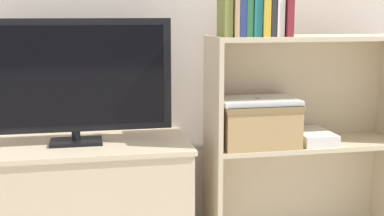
% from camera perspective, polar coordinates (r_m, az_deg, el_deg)
% --- Properties ---
extents(tv_stand, '(0.97, 0.47, 0.54)m').
position_cam_1_polar(tv_stand, '(2.44, -11.99, -9.85)').
color(tv_stand, '#CCB793').
rests_on(tv_stand, ground_plane).
extents(tv, '(0.83, 0.14, 0.53)m').
position_cam_1_polar(tv, '(2.30, -12.50, 3.15)').
color(tv, black).
rests_on(tv, tv_stand).
extents(bookshelf_lower_tier, '(0.89, 0.29, 0.52)m').
position_cam_1_polar(bookshelf_lower_tier, '(2.59, 11.32, -7.42)').
color(bookshelf_lower_tier, '#CCB793').
rests_on(bookshelf_lower_tier, ground_plane).
extents(bookshelf_upper_tier, '(0.89, 0.29, 0.48)m').
position_cam_1_polar(bookshelf_upper_tier, '(2.48, 11.74, 3.54)').
color(bookshelf_upper_tier, '#CCB793').
rests_on(bookshelf_upper_tier, bookshelf_lower_tier).
extents(book_olive, '(0.03, 0.14, 0.24)m').
position_cam_1_polar(book_olive, '(2.24, 3.53, 10.70)').
color(book_olive, olive).
rests_on(book_olive, bookshelf_upper_tier).
extents(book_tan, '(0.02, 0.16, 0.25)m').
position_cam_1_polar(book_tan, '(2.25, 4.35, 10.82)').
color(book_tan, tan).
rests_on(book_tan, bookshelf_upper_tier).
extents(book_navy, '(0.03, 0.14, 0.17)m').
position_cam_1_polar(book_navy, '(2.26, 5.02, 9.80)').
color(book_navy, navy).
rests_on(book_navy, bookshelf_upper_tier).
extents(book_forest, '(0.03, 0.13, 0.22)m').
position_cam_1_polar(book_forest, '(2.27, 5.78, 10.34)').
color(book_forest, '#286638').
rests_on(book_forest, bookshelf_upper_tier).
extents(book_teal, '(0.03, 0.13, 0.18)m').
position_cam_1_polar(book_teal, '(2.28, 6.61, 9.86)').
color(book_teal, '#1E7075').
rests_on(book_teal, bookshelf_upper_tier).
extents(book_mustard, '(0.03, 0.15, 0.22)m').
position_cam_1_polar(book_mustard, '(2.29, 7.46, 10.29)').
color(book_mustard, gold).
rests_on(book_mustard, bookshelf_upper_tier).
extents(book_charcoal, '(0.02, 0.14, 0.22)m').
position_cam_1_polar(book_charcoal, '(2.30, 8.20, 10.37)').
color(book_charcoal, '#232328').
rests_on(book_charcoal, bookshelf_upper_tier).
extents(book_ivory, '(0.03, 0.14, 0.23)m').
position_cam_1_polar(book_ivory, '(2.31, 8.94, 10.40)').
color(book_ivory, silver).
rests_on(book_ivory, bookshelf_upper_tier).
extents(book_maroon, '(0.03, 0.16, 0.17)m').
position_cam_1_polar(book_maroon, '(2.32, 9.81, 9.68)').
color(book_maroon, maroon).
rests_on(book_maroon, bookshelf_upper_tier).
extents(storage_basket_left, '(0.34, 0.26, 0.19)m').
position_cam_1_polar(storage_basket_left, '(2.36, 6.96, -1.46)').
color(storage_basket_left, tan).
rests_on(storage_basket_left, bookshelf_lower_tier).
extents(laptop, '(0.34, 0.22, 0.02)m').
position_cam_1_polar(laptop, '(2.35, 7.01, 0.79)').
color(laptop, white).
rests_on(laptop, storage_basket_left).
extents(magazine_stack, '(0.15, 0.25, 0.05)m').
position_cam_1_polar(magazine_stack, '(2.48, 12.68, -2.96)').
color(magazine_stack, silver).
rests_on(magazine_stack, bookshelf_lower_tier).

